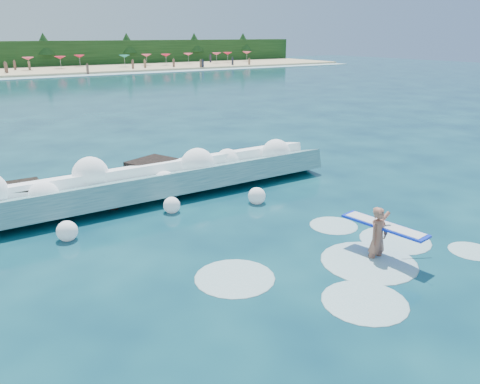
% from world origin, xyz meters
% --- Properties ---
extents(ground, '(200.00, 200.00, 0.00)m').
position_xyz_m(ground, '(0.00, 0.00, 0.00)').
color(ground, '#07263A').
rests_on(ground, ground).
extents(breaking_wave, '(17.47, 2.75, 1.51)m').
position_xyz_m(breaking_wave, '(-0.64, 6.61, 0.53)').
color(breaking_wave, teal).
rests_on(breaking_wave, ground).
extents(rock_cluster, '(7.96, 3.23, 1.29)m').
position_xyz_m(rock_cluster, '(-2.30, 7.50, 0.41)').
color(rock_cluster, black).
rests_on(rock_cluster, ground).
extents(surfer_with_board, '(1.14, 3.04, 1.91)m').
position_xyz_m(surfer_with_board, '(3.54, -2.30, 0.70)').
color(surfer_with_board, '#A7634E').
rests_on(surfer_with_board, ground).
extents(wave_spray, '(14.98, 4.77, 1.94)m').
position_xyz_m(wave_spray, '(-0.76, 6.51, 0.94)').
color(wave_spray, white).
rests_on(wave_spray, ground).
extents(surf_foam, '(8.72, 5.88, 0.14)m').
position_xyz_m(surf_foam, '(2.73, -2.10, 0.00)').
color(surf_foam, silver).
rests_on(surf_foam, ground).
extents(beachgoers, '(87.61, 12.66, 1.93)m').
position_xyz_m(beachgoers, '(7.92, 75.39, 1.10)').
color(beachgoers, '#3F332D').
rests_on(beachgoers, ground).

